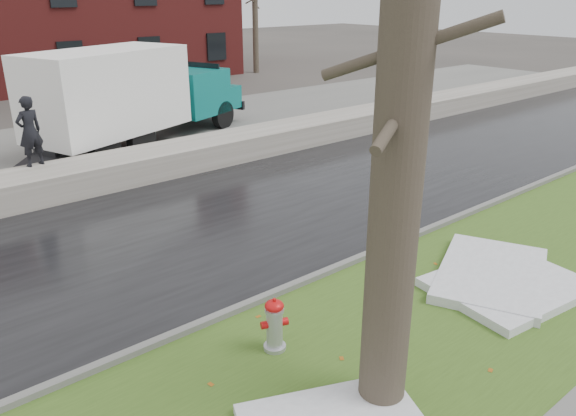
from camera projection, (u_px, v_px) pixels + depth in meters
ground at (349, 304)px, 9.64m from camera, size 120.00×120.00×0.00m
verge at (407, 335)px, 8.74m from camera, size 60.00×4.50×0.04m
road at (208, 225)px, 12.85m from camera, size 60.00×7.00×0.03m
parking_lot at (72, 149)px, 18.92m from camera, size 60.00×9.00×0.03m
curb at (310, 279)px, 10.33m from camera, size 60.00×0.15×0.14m
snowbank at (127, 168)px, 15.72m from camera, size 60.00×1.60×0.75m
bg_tree_right at (255, 18)px, 35.13m from camera, size 1.40×1.62×6.50m
fire_hydrant at (274, 322)px, 8.23m from camera, size 0.42×0.40×0.85m
tree at (401, 117)px, 5.99m from camera, size 1.48×1.71×7.42m
box_truck at (132, 95)px, 18.71m from camera, size 9.90×5.06×3.32m
worker at (30, 131)px, 14.35m from camera, size 0.75×0.58×1.81m
snow_patch_near at (508, 285)px, 10.01m from camera, size 2.83×2.31×0.16m
snow_patch_side at (491, 274)px, 10.38m from camera, size 3.30×2.82×0.18m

